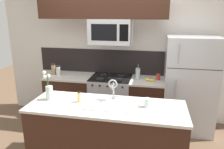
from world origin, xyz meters
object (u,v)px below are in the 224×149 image
refrigerator (189,85)px  stove_range (111,100)px  microwave (111,32)px  flower_vase (49,91)px  sink_faucet (113,87)px  storage_jar_medium (58,70)px  drinking_glass (147,103)px  french_press (138,73)px  dish_soap_bottle (79,97)px  coffee_tin (158,77)px  storage_jar_tall (53,69)px  banana_bunch (150,80)px

refrigerator → stove_range: bearing=-179.2°
microwave → flower_vase: bearing=-118.2°
sink_faucet → flower_vase: (-0.89, -0.16, -0.07)m
refrigerator → sink_faucet: (-1.17, -1.07, 0.25)m
storage_jar_medium → drinking_glass: (1.78, -1.18, -0.03)m
stove_range → french_press: 0.74m
dish_soap_bottle → drinking_glass: (0.92, 0.02, -0.01)m
refrigerator → coffee_tin: size_ratio=15.62×
french_press → storage_jar_medium: bearing=-177.2°
storage_jar_tall → dish_soap_bottle: size_ratio=1.30×
storage_jar_tall → flower_vase: (0.53, -1.22, 0.02)m
stove_range → french_press: (0.50, 0.06, 0.55)m
refrigerator → flower_vase: (-2.06, -1.23, 0.18)m
storage_jar_tall → coffee_tin: 2.04m
refrigerator → drinking_glass: bearing=-119.5°
flower_vase → storage_jar_tall: bearing=113.4°
refrigerator → banana_bunch: refrigerator is taller
stove_range → drinking_glass: (0.73, -1.20, 0.51)m
dish_soap_bottle → stove_range: bearing=81.0°
storage_jar_medium → french_press: size_ratio=0.70×
coffee_tin → drinking_glass: drinking_glass is taller
storage_jar_tall → banana_bunch: (1.90, -0.07, -0.08)m
banana_bunch → dish_soap_bottle: dish_soap_bottle is taller
drinking_glass → banana_bunch: bearing=89.8°
refrigerator → drinking_glass: refrigerator is taller
drinking_glass → flower_vase: bearing=-179.3°
refrigerator → coffee_tin: (-0.54, 0.03, 0.11)m
dish_soap_bottle → flower_vase: flower_vase is taller
drinking_glass → flower_vase: size_ratio=0.28×
french_press → dish_soap_bottle: french_press is taller
refrigerator → sink_faucet: refrigerator is taller
storage_jar_tall → drinking_glass: storage_jar_tall is taller
sink_faucet → dish_soap_bottle: bearing=-158.9°
storage_jar_tall → coffee_tin: storage_jar_tall is taller
dish_soap_bottle → french_press: bearing=61.5°
refrigerator → french_press: refrigerator is taller
microwave → french_press: size_ratio=2.79×
drinking_glass → flower_vase: (-1.37, -0.02, 0.07)m
stove_range → microwave: bearing=-89.8°
refrigerator → dish_soap_bottle: bearing=-142.5°
stove_range → microwave: (0.00, -0.02, 1.31)m
coffee_tin → sink_faucet: 1.27m
refrigerator → storage_jar_tall: (-2.59, -0.01, 0.16)m
stove_range → banana_bunch: (0.73, -0.06, 0.47)m
refrigerator → coffee_tin: bearing=176.8°
stove_range → sink_faucet: bearing=-76.8°
coffee_tin → flower_vase: flower_vase is taller
refrigerator → storage_jar_tall: bearing=-179.7°
french_press → sink_faucet: 1.14m
french_press → flower_vase: flower_vase is taller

